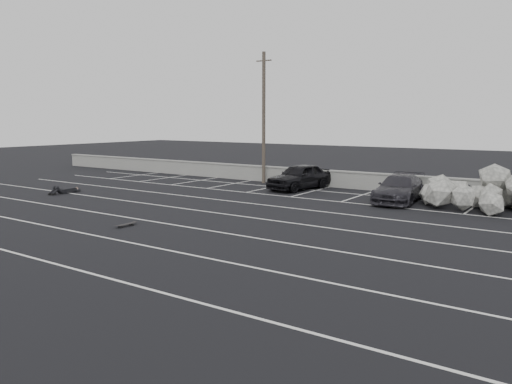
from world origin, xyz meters
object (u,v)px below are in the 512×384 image
Objects in this scene: car_left at (299,177)px; riprap_pile at (483,196)px; utility_pole at (264,118)px; person at (69,188)px; skateboard at (126,225)px; trash_bin at (464,193)px; car_right at (399,189)px.

car_left is 0.77× the size of riprap_pile.
utility_pole is 12.87m from person.
utility_pole is at bearing 169.25° from car_left.
skateboard is (-10.91, -12.39, -0.53)m from riprap_pile.
person is (-20.87, -7.93, -0.36)m from riprap_pile.
trash_bin is at bearing 15.23° from car_left.
riprap_pile is 2.32× the size of person.
car_left reaches higher than car_right.
car_right is 0.80× the size of riprap_pile.
utility_pole is (-3.47, 1.31, 3.54)m from car_left.
car_left is 0.96× the size of car_right.
car_right is at bearing -0.24° from car_left.
car_left is at bearing 175.65° from riprap_pile.
car_left is 13.60m from person.
skateboard is (-9.74, -14.05, -0.37)m from trash_bin.
riprap_pile reaches higher than trash_bin.
car_left is 5.13m from utility_pole.
car_left is at bearing 35.15° from person.
car_right is at bearing -174.47° from riprap_pile.
car_right is 10.93m from utility_pole.
car_right is 5.46× the size of trash_bin.
riprap_pile is 16.52m from skateboard.
skateboard is at bearing -82.13° from car_left.
utility_pole reaches higher than car_left.
car_right is 3.41m from trash_bin.
skateboard is at bearing -78.32° from utility_pole.
car_right is (6.53, -1.17, -0.09)m from car_left.
person is (-16.96, -7.55, -0.44)m from car_right.
riprap_pile is at bearing -54.58° from trash_bin.
car_left is at bearing 164.88° from car_right.
car_left is 10.47m from riprap_pile.
utility_pole reaches higher than trash_bin.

